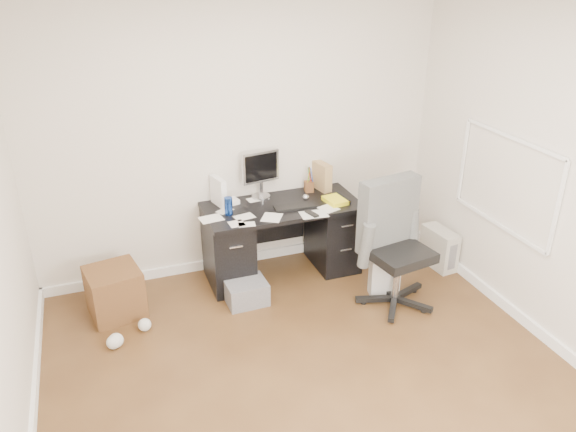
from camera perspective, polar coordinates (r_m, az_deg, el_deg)
name	(u,v)px	position (r m, az deg, el deg)	size (l,w,h in m)	color
ground	(318,386)	(4.41, 3.03, -16.82)	(4.00, 4.00, 0.00)	#472D17
room_shell	(327,178)	(3.56, 3.94, 3.87)	(4.02, 4.02, 2.71)	beige
desk	(282,237)	(5.55, -0.59, -2.18)	(1.50, 0.70, 0.75)	black
loose_papers	(264,210)	(5.29, -2.46, 0.62)	(1.10, 0.60, 0.00)	silver
lcd_monitor	(260,174)	(5.48, -2.82, 4.25)	(0.38, 0.22, 0.49)	#B2B1B6
keyboard	(295,207)	(5.33, 0.72, 0.96)	(0.40, 0.14, 0.02)	black
computer_mouse	(306,197)	(5.48, 1.81, 1.90)	(0.07, 0.07, 0.07)	#B2B1B6
travel_mug	(228,206)	(5.19, -6.07, 1.01)	(0.08, 0.08, 0.17)	navy
white_binder	(218,192)	(5.38, -7.09, 2.48)	(0.11, 0.24, 0.28)	white
magazine_file	(322,176)	(5.72, 3.47, 4.04)	(0.12, 0.24, 0.28)	#9F7A4D
pen_cup	(309,180)	(5.66, 2.15, 3.70)	(0.11, 0.11, 0.25)	#562C18
yellow_book	(336,200)	(5.47, 4.86, 1.60)	(0.19, 0.24, 0.04)	yellow
paper_remote	(314,213)	(5.20, 2.64, 0.27)	(0.25, 0.20, 0.02)	silver
office_chair	(399,247)	(5.08, 11.24, -3.09)	(0.66, 0.66, 1.17)	#4A4D4B
pc_tower	(439,248)	(5.96, 15.10, -3.16)	(0.18, 0.41, 0.41)	beige
shopping_bag	(384,277)	(5.39, 9.76, -6.09)	(0.27, 0.20, 0.37)	silver
wicker_basket	(115,292)	(5.25, -17.18, -7.38)	(0.44, 0.44, 0.44)	#4F3417
desk_printer	(246,292)	(5.24, -4.26, -7.70)	(0.37, 0.30, 0.22)	slate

